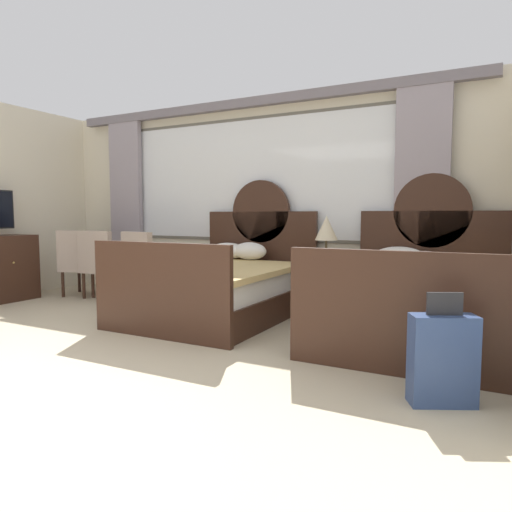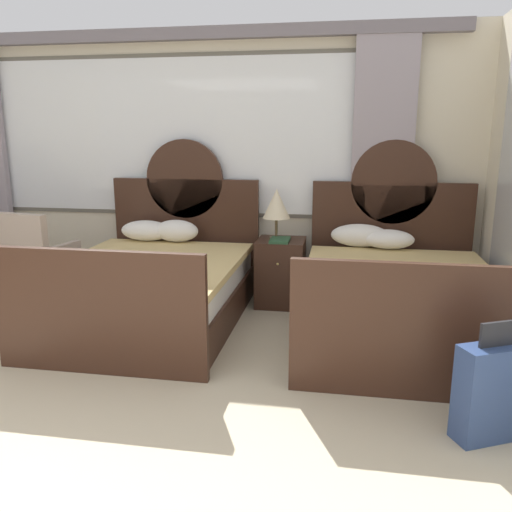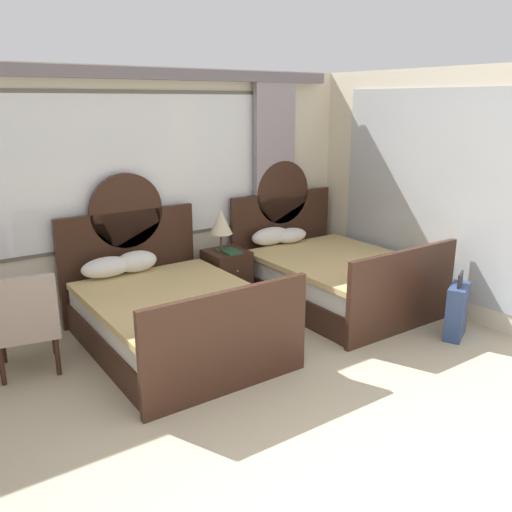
{
  "view_description": "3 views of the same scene",
  "coord_description": "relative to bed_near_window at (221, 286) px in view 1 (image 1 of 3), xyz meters",
  "views": [
    {
      "loc": [
        2.93,
        -1.14,
        1.15
      ],
      "look_at": [
        0.76,
        3.0,
        0.74
      ],
      "focal_mm": 32.23,
      "sensor_mm": 36.0,
      "label": 1
    },
    {
      "loc": [
        1.84,
        -1.01,
        1.68
      ],
      "look_at": [
        1.12,
        3.19,
        0.66
      ],
      "focal_mm": 36.6,
      "sensor_mm": 36.0,
      "label": 2
    },
    {
      "loc": [
        -1.92,
        -1.23,
        2.35
      ],
      "look_at": [
        1.28,
        3.39,
        0.72
      ],
      "focal_mm": 37.61,
      "sensor_mm": 36.0,
      "label": 3
    }
  ],
  "objects": [
    {
      "name": "suitcase_on_floor",
      "position": [
        2.5,
        -1.48,
        -0.06
      ],
      "size": [
        0.42,
        0.32,
        0.69
      ],
      "color": "navy",
      "rests_on": "ground_plane"
    },
    {
      "name": "bed_near_window",
      "position": [
        0.0,
        0.0,
        0.0
      ],
      "size": [
        1.56,
        2.13,
        1.61
      ],
      "color": "#382116",
      "rests_on": "ground_plane"
    },
    {
      "name": "armchair_by_window_left",
      "position": [
        -1.27,
        0.21,
        0.17
      ],
      "size": [
        0.64,
        0.64,
        0.94
      ],
      "color": "#B29E8E",
      "rests_on": "ground_plane"
    },
    {
      "name": "bed_near_mirror",
      "position": [
        2.12,
        0.0,
        -0.0
      ],
      "size": [
        1.56,
        2.13,
        1.61
      ],
      "color": "#382116",
      "rests_on": "ground_plane"
    },
    {
      "name": "table_lamp_on_nightstand",
      "position": [
        1.01,
        0.68,
        0.66
      ],
      "size": [
        0.27,
        0.27,
        0.49
      ],
      "color": "brown",
      "rests_on": "nightstand_between_beds"
    },
    {
      "name": "book_on_nightstand",
      "position": [
        1.07,
        0.57,
        0.33
      ],
      "size": [
        0.18,
        0.26,
        0.03
      ],
      "color": "#285133",
      "rests_on": "nightstand_between_beds"
    },
    {
      "name": "armchair_by_window_centre",
      "position": [
        -2.05,
        0.21,
        0.17
      ],
      "size": [
        0.57,
        0.57,
        0.94
      ],
      "color": "#B29E8E",
      "rests_on": "ground_plane"
    },
    {
      "name": "armchair_by_window_right",
      "position": [
        -2.46,
        0.22,
        0.17
      ],
      "size": [
        0.7,
        0.7,
        0.94
      ],
      "color": "#B29E8E",
      "rests_on": "ground_plane"
    },
    {
      "name": "wall_back_window",
      "position": [
        -0.17,
        1.1,
        1.09
      ],
      "size": [
        6.35,
        0.22,
        2.7
      ],
      "color": "beige",
      "rests_on": "ground_plane"
    },
    {
      "name": "nightstand_between_beds",
      "position": [
        1.07,
        0.66,
        -0.01
      ],
      "size": [
        0.46,
        0.48,
        0.66
      ],
      "color": "#382116",
      "rests_on": "ground_plane"
    }
  ]
}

